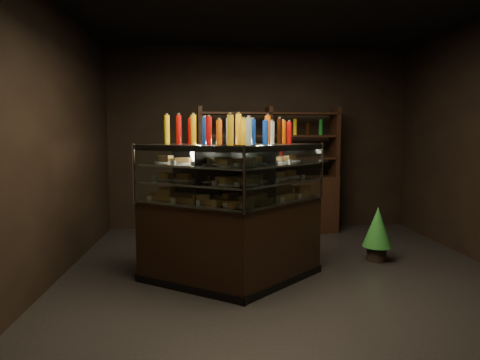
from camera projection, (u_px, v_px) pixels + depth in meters
name	position (u px, v px, depth m)	size (l,w,h in m)	color
ground	(284.00, 274.00, 4.86)	(5.00, 5.00, 0.00)	black
room_shell	(286.00, 101.00, 4.65)	(5.02, 5.02, 3.01)	black
display_case	(233.00, 236.00, 4.56)	(2.09, 1.43, 1.48)	black
food_display	(233.00, 179.00, 4.49)	(1.71, 0.97, 0.46)	gold
bottles_top	(233.00, 131.00, 4.44)	(1.53, 0.83, 0.30)	#B20C0A
potted_conifer	(378.00, 226.00, 5.33)	(0.36, 0.36, 0.77)	black
back_shelving	(268.00, 195.00, 6.83)	(2.24, 0.54, 2.00)	black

